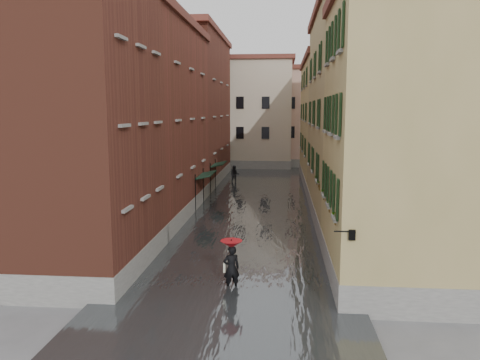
% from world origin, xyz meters
% --- Properties ---
extents(ground, '(120.00, 120.00, 0.00)m').
position_xyz_m(ground, '(0.00, 0.00, 0.00)').
color(ground, '#5F5E61').
rests_on(ground, ground).
extents(floodwater, '(10.00, 60.00, 0.20)m').
position_xyz_m(floodwater, '(0.00, 13.00, 0.10)').
color(floodwater, '#454A4D').
rests_on(floodwater, ground).
extents(building_left_near, '(6.00, 8.00, 13.00)m').
position_xyz_m(building_left_near, '(-7.00, -2.00, 6.50)').
color(building_left_near, brown).
rests_on(building_left_near, ground).
extents(building_left_mid, '(6.00, 14.00, 12.50)m').
position_xyz_m(building_left_mid, '(-7.00, 9.00, 6.25)').
color(building_left_mid, maroon).
rests_on(building_left_mid, ground).
extents(building_left_far, '(6.00, 16.00, 14.00)m').
position_xyz_m(building_left_far, '(-7.00, 24.00, 7.00)').
color(building_left_far, brown).
rests_on(building_left_far, ground).
extents(building_right_near, '(6.00, 8.00, 11.50)m').
position_xyz_m(building_right_near, '(7.00, -2.00, 5.75)').
color(building_right_near, '#9F8E52').
rests_on(building_right_near, ground).
extents(building_right_mid, '(6.00, 14.00, 13.00)m').
position_xyz_m(building_right_mid, '(7.00, 9.00, 6.50)').
color(building_right_mid, tan).
rests_on(building_right_mid, ground).
extents(building_right_far, '(6.00, 16.00, 11.50)m').
position_xyz_m(building_right_far, '(7.00, 24.00, 5.75)').
color(building_right_far, '#9F8E52').
rests_on(building_right_far, ground).
extents(building_end_cream, '(12.00, 9.00, 13.00)m').
position_xyz_m(building_end_cream, '(-3.00, 38.00, 6.50)').
color(building_end_cream, beige).
rests_on(building_end_cream, ground).
extents(building_end_pink, '(10.00, 9.00, 12.00)m').
position_xyz_m(building_end_pink, '(6.00, 40.00, 6.00)').
color(building_end_pink, tan).
rests_on(building_end_pink, ground).
extents(awning_near, '(1.09, 3.35, 2.80)m').
position_xyz_m(awning_near, '(-3.48, 11.40, 2.48)').
color(awning_near, black).
rests_on(awning_near, ground).
extents(awning_far, '(1.09, 3.04, 2.80)m').
position_xyz_m(awning_far, '(-3.49, 18.05, 2.47)').
color(awning_far, black).
rests_on(awning_far, ground).
extents(wall_lantern, '(0.71, 0.22, 0.35)m').
position_xyz_m(wall_lantern, '(4.33, -6.00, 3.01)').
color(wall_lantern, black).
rests_on(wall_lantern, ground).
extents(window_planters, '(0.59, 10.57, 0.84)m').
position_xyz_m(window_planters, '(4.12, 0.58, 3.51)').
color(window_planters, '#905E2F').
rests_on(window_planters, ground).
extents(pedestrian_main, '(0.90, 0.90, 2.06)m').
position_xyz_m(pedestrian_main, '(0.02, -3.81, 1.21)').
color(pedestrian_main, black).
rests_on(pedestrian_main, ground).
extents(pedestrian_far, '(0.95, 0.78, 1.80)m').
position_xyz_m(pedestrian_far, '(-2.61, 23.37, 0.90)').
color(pedestrian_far, black).
rests_on(pedestrian_far, ground).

